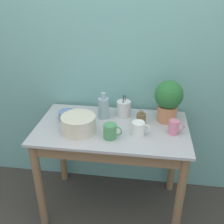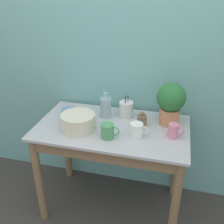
# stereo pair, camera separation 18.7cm
# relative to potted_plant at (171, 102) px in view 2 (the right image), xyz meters

# --- Properties ---
(wall_back) EXTENTS (6.00, 0.05, 2.40)m
(wall_back) POSITION_rel_potted_plant_xyz_m (-0.40, 0.22, 0.24)
(wall_back) COLOR #70ADA8
(wall_back) RESTS_ON ground_plane
(counter_table) EXTENTS (1.12, 0.64, 0.78)m
(counter_table) POSITION_rel_potted_plant_xyz_m (-0.40, -0.18, -0.35)
(counter_table) COLOR #846647
(counter_table) RESTS_ON ground_plane
(potted_plant) EXTENTS (0.21, 0.21, 0.32)m
(potted_plant) POSITION_rel_potted_plant_xyz_m (0.00, 0.00, 0.00)
(potted_plant) COLOR tan
(potted_plant) RESTS_ON counter_table
(bowl_wash_large) EXTENTS (0.24, 0.24, 0.12)m
(bowl_wash_large) POSITION_rel_potted_plant_xyz_m (-0.63, -0.25, -0.12)
(bowl_wash_large) COLOR beige
(bowl_wash_large) RESTS_ON counter_table
(bottle_tall) EXTENTS (0.08, 0.08, 0.21)m
(bottle_tall) POSITION_rel_potted_plant_xyz_m (-0.48, -0.02, -0.09)
(bottle_tall) COLOR #93B2BC
(bottle_tall) RESTS_ON counter_table
(bottle_short) EXTENTS (0.07, 0.07, 0.10)m
(bottle_short) POSITION_rel_potted_plant_xyz_m (-0.19, -0.08, -0.14)
(bottle_short) COLOR brown
(bottle_short) RESTS_ON counter_table
(mug_green) EXTENTS (0.13, 0.09, 0.10)m
(mug_green) POSITION_rel_potted_plant_xyz_m (-0.39, -0.31, -0.13)
(mug_green) COLOR #4C935B
(mug_green) RESTS_ON counter_table
(mug_white) EXTENTS (0.13, 0.09, 0.10)m
(mug_white) POSITION_rel_potted_plant_xyz_m (-0.20, -0.24, -0.13)
(mug_white) COLOR white
(mug_white) RESTS_ON counter_table
(mug_pink) EXTENTS (0.11, 0.07, 0.10)m
(mug_pink) POSITION_rel_potted_plant_xyz_m (0.04, -0.19, -0.13)
(mug_pink) COLOR pink
(mug_pink) RESTS_ON counter_table
(bowl_small_blue) EXTENTS (0.13, 0.13, 0.07)m
(bowl_small_blue) POSITION_rel_potted_plant_xyz_m (-0.76, -0.09, -0.15)
(bowl_small_blue) COLOR #6684B2
(bowl_small_blue) RESTS_ON counter_table
(utensil_cup) EXTENTS (0.11, 0.11, 0.19)m
(utensil_cup) POSITION_rel_potted_plant_xyz_m (-0.33, 0.03, -0.12)
(utensil_cup) COLOR silver
(utensil_cup) RESTS_ON counter_table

